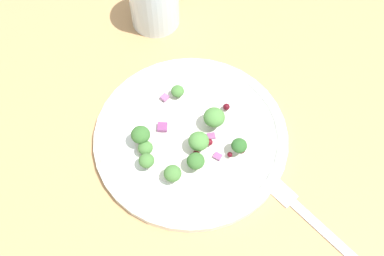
% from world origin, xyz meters
% --- Properties ---
extents(ground_plane, '(1.80, 1.80, 0.02)m').
position_xyz_m(ground_plane, '(0.00, 0.00, -0.01)').
color(ground_plane, tan).
extents(plate, '(0.27, 0.27, 0.02)m').
position_xyz_m(plate, '(0.00, -0.03, 0.01)').
color(plate, white).
rests_on(plate, ground_plane).
extents(dressing_pool, '(0.16, 0.16, 0.00)m').
position_xyz_m(dressing_pool, '(0.00, -0.03, 0.01)').
color(dressing_pool, white).
rests_on(dressing_pool, plate).
extents(broccoli_floret_0, '(0.03, 0.03, 0.03)m').
position_xyz_m(broccoli_floret_0, '(-0.01, -0.05, 0.03)').
color(broccoli_floret_0, '#9EC684').
rests_on(broccoli_floret_0, plate).
extents(broccoli_floret_1, '(0.02, 0.02, 0.02)m').
position_xyz_m(broccoli_floret_1, '(-0.04, -0.06, 0.03)').
color(broccoli_floret_1, '#9EC684').
rests_on(broccoli_floret_1, plate).
extents(broccoli_floret_2, '(0.02, 0.02, 0.02)m').
position_xyz_m(broccoli_floret_2, '(0.01, -0.10, 0.03)').
color(broccoli_floret_2, '#ADD18E').
rests_on(broccoli_floret_2, plate).
extents(broccoli_floret_3, '(0.02, 0.02, 0.02)m').
position_xyz_m(broccoli_floret_3, '(-0.07, -0.05, 0.03)').
color(broccoli_floret_3, '#9EC684').
rests_on(broccoli_floret_3, plate).
extents(broccoli_floret_4, '(0.03, 0.03, 0.03)m').
position_xyz_m(broccoli_floret_4, '(-0.05, 0.02, 0.03)').
color(broccoli_floret_4, '#8EB77A').
rests_on(broccoli_floret_4, plate).
extents(broccoli_floret_5, '(0.02, 0.02, 0.02)m').
position_xyz_m(broccoli_floret_5, '(-0.07, -0.01, 0.03)').
color(broccoli_floret_5, '#9EC684').
rests_on(broccoli_floret_5, plate).
extents(broccoli_floret_6, '(0.02, 0.02, 0.02)m').
position_xyz_m(broccoli_floret_6, '(-0.06, 0.01, 0.03)').
color(broccoli_floret_6, '#ADD18E').
rests_on(broccoli_floret_6, plate).
extents(broccoli_floret_7, '(0.02, 0.02, 0.02)m').
position_xyz_m(broccoli_floret_7, '(0.04, 0.03, 0.02)').
color(broccoli_floret_7, '#ADD18E').
rests_on(broccoli_floret_7, plate).
extents(broccoli_floret_8, '(0.03, 0.03, 0.03)m').
position_xyz_m(broccoli_floret_8, '(0.03, -0.05, 0.04)').
color(broccoli_floret_8, '#8EB77A').
rests_on(broccoli_floret_8, plate).
extents(cranberry_0, '(0.01, 0.01, 0.01)m').
position_xyz_m(cranberry_0, '(-0.02, -0.05, 0.02)').
color(cranberry_0, maroon).
rests_on(cranberry_0, plate).
extents(cranberry_1, '(0.01, 0.01, 0.01)m').
position_xyz_m(cranberry_1, '(0.02, -0.10, 0.02)').
color(cranberry_1, maroon).
rests_on(cranberry_1, plate).
extents(cranberry_2, '(0.01, 0.01, 0.01)m').
position_xyz_m(cranberry_2, '(-0.06, 0.01, 0.02)').
color(cranberry_2, maroon).
rests_on(cranberry_2, plate).
extents(cranberry_3, '(0.01, 0.01, 0.01)m').
position_xyz_m(cranberry_3, '(-0.00, -0.06, 0.02)').
color(cranberry_3, maroon).
rests_on(cranberry_3, plate).
extents(cranberry_4, '(0.01, 0.01, 0.01)m').
position_xyz_m(cranberry_4, '(0.00, -0.09, 0.02)').
color(cranberry_4, '#4C0A14').
rests_on(cranberry_4, plate).
extents(cranberry_5, '(0.01, 0.01, 0.01)m').
position_xyz_m(cranberry_5, '(0.06, -0.05, 0.02)').
color(cranberry_5, '#4C0A14').
rests_on(cranberry_5, plate).
extents(onion_bit_0, '(0.01, 0.01, 0.00)m').
position_xyz_m(onion_bit_0, '(0.03, 0.04, 0.02)').
color(onion_bit_0, '#A35B93').
rests_on(onion_bit_0, plate).
extents(onion_bit_1, '(0.01, 0.01, 0.01)m').
position_xyz_m(onion_bit_1, '(0.01, -0.05, 0.02)').
color(onion_bit_1, '#934C84').
rests_on(onion_bit_1, plate).
extents(onion_bit_2, '(0.02, 0.02, 0.01)m').
position_xyz_m(onion_bit_2, '(-0.01, 0.01, 0.02)').
color(onion_bit_2, '#843D75').
rests_on(onion_bit_2, plate).
extents(onion_bit_3, '(0.01, 0.01, 0.00)m').
position_xyz_m(onion_bit_3, '(-0.01, -0.08, 0.02)').
color(onion_bit_3, '#934C84').
rests_on(onion_bit_3, plate).
extents(fork, '(0.06, 0.19, 0.01)m').
position_xyz_m(fork, '(-0.01, -0.24, 0.00)').
color(fork, silver).
rests_on(fork, ground_plane).
extents(water_glass, '(0.08, 0.08, 0.09)m').
position_xyz_m(water_glass, '(0.15, 0.15, 0.05)').
color(water_glass, silver).
rests_on(water_glass, ground_plane).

